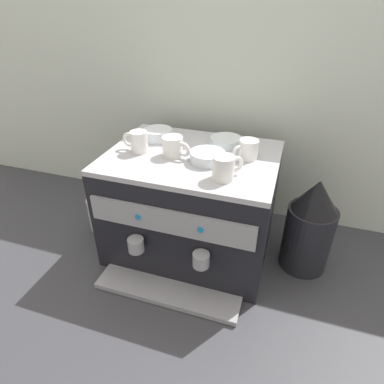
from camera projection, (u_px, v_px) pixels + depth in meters
ground_plane at (192, 244)px, 1.40m from camera, size 4.00×4.00×0.00m
tiled_backsplash_wall at (217, 114)px, 1.44m from camera, size 2.80×0.03×0.92m
espresso_machine at (192, 204)px, 1.28m from camera, size 0.62×0.58×0.42m
ceramic_cup_0 at (248, 150)px, 1.13m from camera, size 0.08×0.09×0.07m
ceramic_cup_1 at (225, 168)px, 1.01m from camera, size 0.09×0.09×0.08m
ceramic_cup_2 at (174, 147)px, 1.15m from camera, size 0.11×0.07×0.07m
ceramic_cup_3 at (138, 142)px, 1.18m from camera, size 0.10×0.06×0.08m
ceramic_bowl_0 at (207, 157)px, 1.12m from camera, size 0.12×0.12×0.04m
ceramic_bowl_1 at (158, 135)px, 1.28m from camera, size 0.11×0.11×0.04m
ceramic_bowl_2 at (226, 142)px, 1.24m from camera, size 0.12×0.12×0.03m
coffee_grinder at (310, 227)px, 1.20m from camera, size 0.18×0.18×0.38m
milk_pitcher at (101, 214)px, 1.46m from camera, size 0.11×0.11×0.15m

